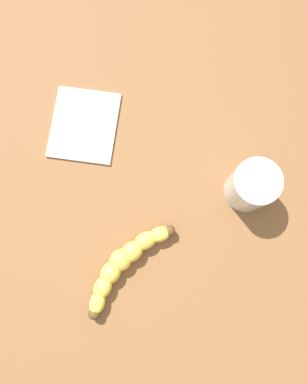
# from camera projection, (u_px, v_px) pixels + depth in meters

# --- Properties ---
(wooden_tabletop) EXTENTS (1.20, 1.20, 0.03)m
(wooden_tabletop) POSITION_uv_depth(u_px,v_px,m) (161.00, 255.00, 0.66)
(wooden_tabletop) COLOR brown
(wooden_tabletop) RESTS_ON ground
(banana) EXTENTS (0.13, 0.17, 0.04)m
(banana) POSITION_uv_depth(u_px,v_px,m) (124.00, 263.00, 0.63)
(banana) COLOR yellow
(banana) RESTS_ON wooden_tabletop
(smoothie_glass) EXTENTS (0.08, 0.08, 0.09)m
(smoothie_glass) POSITION_uv_depth(u_px,v_px,m) (251.00, 186.00, 0.62)
(smoothie_glass) COLOR silver
(smoothie_glass) RESTS_ON wooden_tabletop
(folded_napkin) EXTENTS (0.12, 0.14, 0.01)m
(folded_napkin) POSITION_uv_depth(u_px,v_px,m) (84.00, 125.00, 0.69)
(folded_napkin) COLOR white
(folded_napkin) RESTS_ON wooden_tabletop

